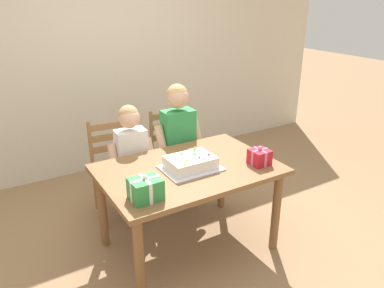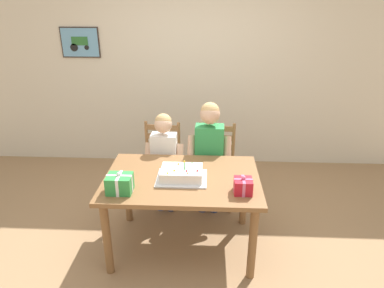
{
  "view_description": "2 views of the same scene",
  "coord_description": "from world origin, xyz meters",
  "px_view_note": "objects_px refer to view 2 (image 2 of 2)",
  "views": [
    {
      "loc": [
        -1.35,
        -2.3,
        2.03
      ],
      "look_at": [
        0.09,
        0.09,
        0.9
      ],
      "focal_mm": 35.15,
      "sensor_mm": 36.0,
      "label": 1
    },
    {
      "loc": [
        0.22,
        -2.69,
        2.21
      ],
      "look_at": [
        0.08,
        0.15,
        1.0
      ],
      "focal_mm": 32.09,
      "sensor_mm": 36.0,
      "label": 2
    }
  ],
  "objects_px": {
    "child_younger": "(164,154)",
    "gift_box_red_large": "(243,186)",
    "birthday_cake": "(181,174)",
    "gift_box_beside_cake": "(120,184)",
    "chair_left": "(161,163)",
    "child_older": "(209,148)",
    "dining_table": "(182,187)",
    "chair_right": "(216,165)"
  },
  "relations": [
    {
      "from": "child_younger",
      "to": "gift_box_red_large",
      "type": "bearing_deg",
      "value": -48.12
    },
    {
      "from": "birthday_cake",
      "to": "child_younger",
      "type": "distance_m",
      "value": 0.68
    },
    {
      "from": "gift_box_red_large",
      "to": "gift_box_beside_cake",
      "type": "bearing_deg",
      "value": -178.14
    },
    {
      "from": "gift_box_beside_cake",
      "to": "child_younger",
      "type": "xyz_separation_m",
      "value": [
        0.25,
        0.87,
        -0.13
      ]
    },
    {
      "from": "birthday_cake",
      "to": "chair_left",
      "type": "distance_m",
      "value": 0.97
    },
    {
      "from": "child_older",
      "to": "child_younger",
      "type": "relative_size",
      "value": 1.11
    },
    {
      "from": "dining_table",
      "to": "chair_right",
      "type": "height_order",
      "value": "chair_right"
    },
    {
      "from": "gift_box_red_large",
      "to": "child_younger",
      "type": "xyz_separation_m",
      "value": [
        -0.75,
        0.84,
        -0.12
      ]
    },
    {
      "from": "dining_table",
      "to": "gift_box_beside_cake",
      "type": "relative_size",
      "value": 6.57
    },
    {
      "from": "dining_table",
      "to": "child_older",
      "type": "bearing_deg",
      "value": 68.01
    },
    {
      "from": "chair_left",
      "to": "child_younger",
      "type": "bearing_deg",
      "value": -71.61
    },
    {
      "from": "gift_box_beside_cake",
      "to": "child_older",
      "type": "bearing_deg",
      "value": 50.03
    },
    {
      "from": "birthday_cake",
      "to": "child_older",
      "type": "bearing_deg",
      "value": 68.83
    },
    {
      "from": "birthday_cake",
      "to": "chair_right",
      "type": "distance_m",
      "value": 0.98
    },
    {
      "from": "chair_right",
      "to": "gift_box_beside_cake",
      "type": "bearing_deg",
      "value": -126.27
    },
    {
      "from": "child_older",
      "to": "child_younger",
      "type": "xyz_separation_m",
      "value": [
        -0.48,
        0.0,
        -0.08
      ]
    },
    {
      "from": "gift_box_red_large",
      "to": "child_older",
      "type": "xyz_separation_m",
      "value": [
        -0.27,
        0.84,
        -0.04
      ]
    },
    {
      "from": "chair_right",
      "to": "child_younger",
      "type": "distance_m",
      "value": 0.64
    },
    {
      "from": "gift_box_red_large",
      "to": "gift_box_beside_cake",
      "type": "relative_size",
      "value": 0.75
    },
    {
      "from": "gift_box_red_large",
      "to": "child_younger",
      "type": "distance_m",
      "value": 1.13
    },
    {
      "from": "dining_table",
      "to": "gift_box_beside_cake",
      "type": "bearing_deg",
      "value": -150.83
    },
    {
      "from": "gift_box_red_large",
      "to": "child_younger",
      "type": "bearing_deg",
      "value": 131.88
    },
    {
      "from": "dining_table",
      "to": "child_older",
      "type": "height_order",
      "value": "child_older"
    },
    {
      "from": "chair_left",
      "to": "child_younger",
      "type": "xyz_separation_m",
      "value": [
        0.08,
        -0.23,
        0.22
      ]
    },
    {
      "from": "gift_box_red_large",
      "to": "child_older",
      "type": "height_order",
      "value": "child_older"
    },
    {
      "from": "gift_box_red_large",
      "to": "chair_left",
      "type": "height_order",
      "value": "chair_left"
    },
    {
      "from": "birthday_cake",
      "to": "gift_box_beside_cake",
      "type": "bearing_deg",
      "value": -153.82
    },
    {
      "from": "gift_box_beside_cake",
      "to": "child_younger",
      "type": "bearing_deg",
      "value": 73.8
    },
    {
      "from": "gift_box_red_large",
      "to": "chair_right",
      "type": "xyz_separation_m",
      "value": [
        -0.2,
        1.07,
        -0.34
      ]
    },
    {
      "from": "gift_box_red_large",
      "to": "child_younger",
      "type": "height_order",
      "value": "child_younger"
    },
    {
      "from": "dining_table",
      "to": "birthday_cake",
      "type": "relative_size",
      "value": 3.13
    },
    {
      "from": "child_older",
      "to": "dining_table",
      "type": "bearing_deg",
      "value": -111.99
    },
    {
      "from": "chair_right",
      "to": "child_older",
      "type": "xyz_separation_m",
      "value": [
        -0.08,
        -0.23,
        0.3
      ]
    },
    {
      "from": "birthday_cake",
      "to": "child_younger",
      "type": "relative_size",
      "value": 0.39
    },
    {
      "from": "child_younger",
      "to": "child_older",
      "type": "bearing_deg",
      "value": -0.03
    },
    {
      "from": "child_older",
      "to": "chair_left",
      "type": "bearing_deg",
      "value": 157.51
    },
    {
      "from": "dining_table",
      "to": "chair_right",
      "type": "xyz_separation_m",
      "value": [
        0.32,
        0.83,
        -0.18
      ]
    },
    {
      "from": "birthday_cake",
      "to": "chair_left",
      "type": "bearing_deg",
      "value": 109.69
    },
    {
      "from": "dining_table",
      "to": "chair_right",
      "type": "relative_size",
      "value": 1.5
    },
    {
      "from": "chair_left",
      "to": "child_older",
      "type": "bearing_deg",
      "value": -22.49
    },
    {
      "from": "dining_table",
      "to": "child_older",
      "type": "xyz_separation_m",
      "value": [
        0.24,
        0.6,
        0.12
      ]
    },
    {
      "from": "child_older",
      "to": "birthday_cake",
      "type": "bearing_deg",
      "value": -111.17
    }
  ]
}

